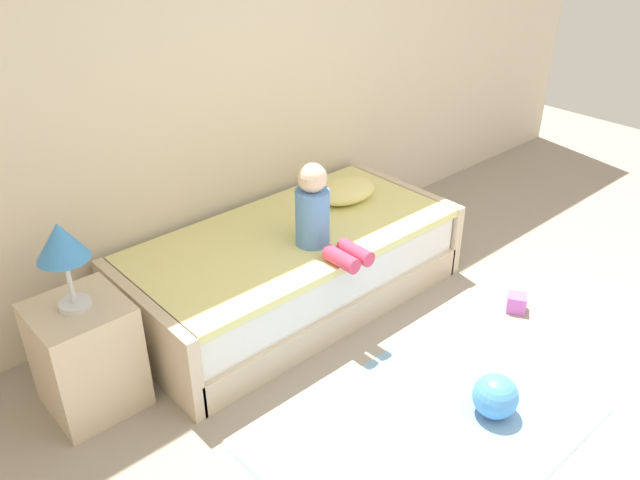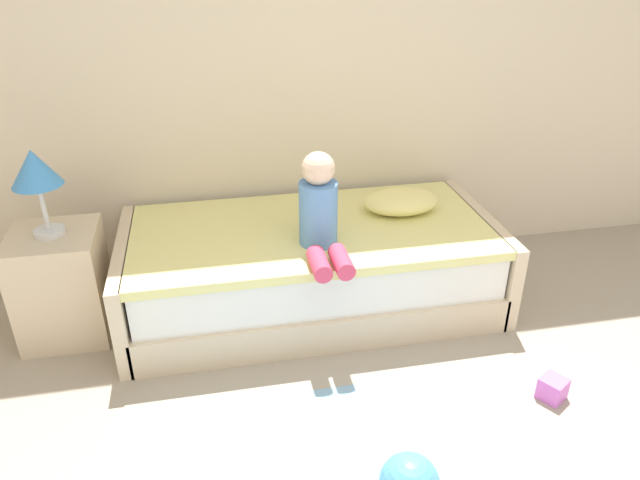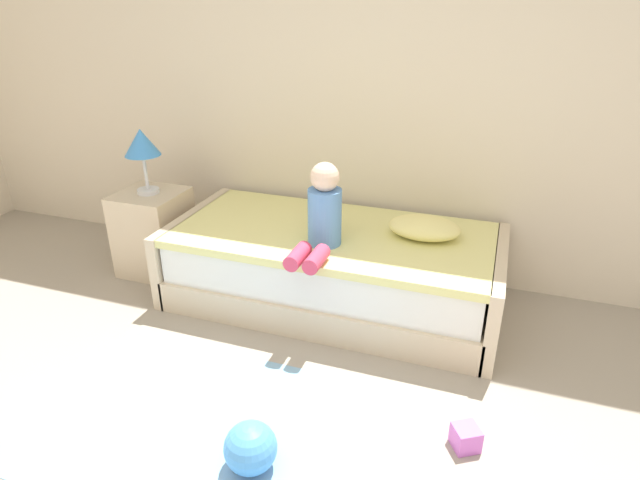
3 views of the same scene
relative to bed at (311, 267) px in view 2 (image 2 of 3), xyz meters
The scene contains 7 objects.
wall_rear 1.36m from the bed, 70.96° to the left, with size 7.20×0.10×2.90m, color beige.
bed is the anchor object (origin of this frame).
nightstand 1.35m from the bed, behind, with size 0.44×0.44×0.60m, color beige.
table_lamp 1.52m from the bed, behind, with size 0.24×0.24×0.45m.
child_figure 0.51m from the bed, 88.77° to the right, with size 0.20×0.51×0.50m.
pillow 0.65m from the bed, 10.25° to the left, with size 0.44×0.30×0.13m, color #F2E58C.
toy_block 1.42m from the bed, 46.59° to the right, with size 0.11×0.11×0.11m, color #CC66D8.
Camera 2 is at (-0.74, -0.90, 1.98)m, focal length 33.24 mm.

